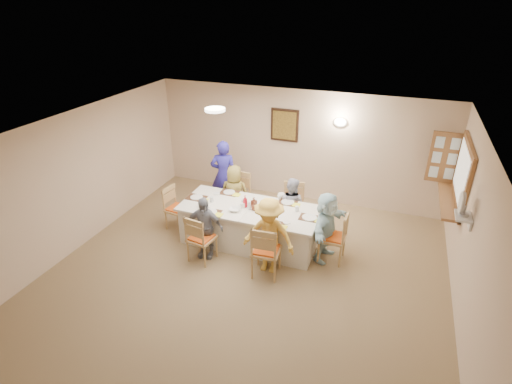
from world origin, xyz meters
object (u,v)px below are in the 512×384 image
(diner_back_right, at_px, (291,205))
(chair_left_end, at_px, (178,208))
(caregiver, at_px, (224,175))
(diner_front_left, at_px, (204,228))
(desk_fan, at_px, (463,207))
(diner_back_left, at_px, (235,194))
(condiment_ketchup, at_px, (245,201))
(dining_table, at_px, (250,225))
(chair_back_right, at_px, (293,207))
(chair_right_end, at_px, (333,236))
(diner_front_right, at_px, (269,236))
(chair_back_left, at_px, (237,196))
(chair_front_right, at_px, (266,250))
(chair_front_left, at_px, (202,237))
(serving_hatch, at_px, (463,175))
(diner_right_end, at_px, (326,227))

(diner_back_right, bearing_deg, chair_left_end, 28.20)
(caregiver, bearing_deg, diner_front_left, 85.87)
(desk_fan, height_order, diner_back_left, desk_fan)
(diner_front_left, relative_size, condiment_ketchup, 5.16)
(dining_table, height_order, chair_back_right, chair_back_right)
(chair_right_end, bearing_deg, condiment_ketchup, -88.24)
(chair_left_end, bearing_deg, diner_front_right, -99.73)
(diner_back_left, xyz_separation_m, condiment_ketchup, (0.51, -0.69, 0.26))
(chair_left_end, bearing_deg, caregiver, -15.68)
(diner_front_right, bearing_deg, diner_back_right, 89.95)
(chair_back_right, xyz_separation_m, diner_back_right, (0.00, -0.12, 0.10))
(chair_back_left, height_order, diner_back_right, diner_back_right)
(desk_fan, height_order, dining_table, desk_fan)
(chair_front_right, height_order, diner_back_right, diner_back_right)
(diner_back_left, relative_size, caregiver, 0.79)
(dining_table, distance_m, diner_front_right, 0.96)
(chair_front_left, height_order, chair_left_end, chair_front_left)
(diner_back_left, relative_size, diner_front_right, 0.90)
(serving_hatch, distance_m, desk_fan, 1.36)
(dining_table, height_order, diner_back_left, diner_back_left)
(serving_hatch, height_order, diner_front_right, serving_hatch)
(chair_left_end, height_order, condiment_ketchup, condiment_ketchup)
(chair_back_left, height_order, diner_back_left, diner_back_left)
(diner_back_left, height_order, caregiver, caregiver)
(chair_left_end, relative_size, chair_right_end, 0.93)
(chair_back_left, xyz_separation_m, caregiver, (-0.45, 0.35, 0.28))
(dining_table, relative_size, diner_back_left, 2.10)
(chair_right_end, height_order, diner_right_end, diner_right_end)
(diner_front_left, bearing_deg, serving_hatch, 16.47)
(caregiver, bearing_deg, dining_table, 114.45)
(chair_front_left, distance_m, diner_right_end, 2.18)
(desk_fan, bearing_deg, chair_back_left, 165.08)
(diner_front_left, distance_m, diner_right_end, 2.13)
(chair_front_right, xyz_separation_m, condiment_ketchup, (-0.69, 0.79, 0.39))
(diner_front_right, bearing_deg, chair_back_left, 128.99)
(dining_table, xyz_separation_m, condiment_ketchup, (-0.09, -0.01, 0.49))
(serving_hatch, distance_m, dining_table, 3.83)
(caregiver, bearing_deg, condiment_ketchup, 111.67)
(diner_back_left, xyz_separation_m, diner_front_left, (0.00, -1.36, -0.02))
(serving_hatch, distance_m, caregiver, 4.61)
(chair_back_right, distance_m, diner_back_left, 1.21)
(diner_front_left, bearing_deg, diner_back_right, 41.71)
(diner_right_end, relative_size, condiment_ketchup, 5.64)
(chair_back_right, height_order, condiment_ketchup, condiment_ketchup)
(chair_back_right, height_order, diner_back_right, diner_back_right)
(dining_table, distance_m, condiment_ketchup, 0.50)
(chair_back_right, bearing_deg, diner_front_left, -138.39)
(chair_back_right, distance_m, chair_front_right, 1.60)
(chair_back_right, bearing_deg, diner_front_right, -99.35)
(dining_table, height_order, diner_back_right, diner_back_right)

